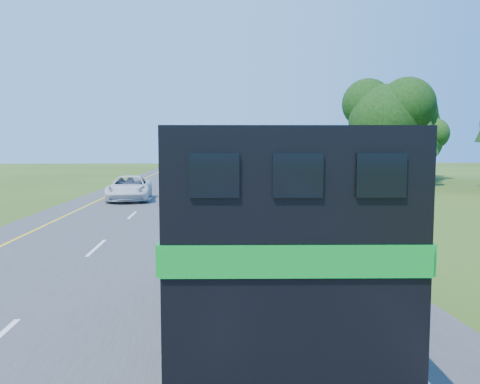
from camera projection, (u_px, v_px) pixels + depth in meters
The scene contains 5 objects.
road at pixel (181, 187), 47.31m from camera, with size 15.00×260.00×0.04m, color #38383A.
lane_markings at pixel (181, 187), 47.31m from camera, with size 11.15×260.00×0.01m.
horse_truck at pixel (268, 236), 8.39m from camera, with size 3.25×8.76×3.81m.
white_suv at pixel (130, 188), 34.32m from camera, with size 2.99×6.47×1.80m, color silver.
far_car at pixel (176, 165), 99.07m from camera, with size 1.67×4.14×1.41m, color silver.
Camera 1 is at (2.09, 2.49, 3.59)m, focal length 35.00 mm.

